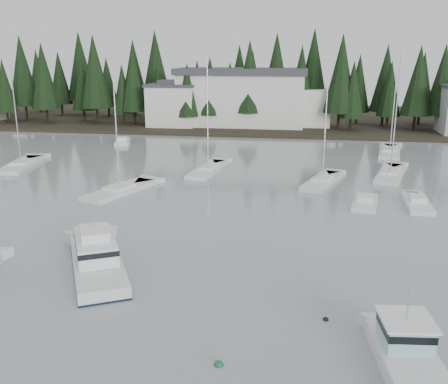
# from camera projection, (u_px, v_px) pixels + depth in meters

# --- Properties ---
(far_shore_land) EXTENTS (240.00, 54.00, 1.00)m
(far_shore_land) POSITION_uv_depth(u_px,v_px,m) (272.00, 119.00, 111.82)
(far_shore_land) COLOR black
(far_shore_land) RESTS_ON ground
(conifer_treeline) EXTENTS (200.00, 22.00, 20.00)m
(conifer_treeline) POSITION_uv_depth(u_px,v_px,m) (268.00, 125.00, 101.36)
(conifer_treeline) COLOR black
(conifer_treeline) RESTS_ON ground
(house_west) EXTENTS (9.54, 7.42, 8.75)m
(house_west) POSITION_uv_depth(u_px,v_px,m) (173.00, 104.00, 96.20)
(house_west) COLOR silver
(house_west) RESTS_ON ground
(harbor_inn) EXTENTS (29.50, 11.50, 10.90)m
(harbor_inn) POSITION_uv_depth(u_px,v_px,m) (252.00, 98.00, 96.78)
(harbor_inn) COLOR silver
(harbor_inn) RESTS_ON ground
(cabin_cruiser_center) EXTENTS (7.51, 10.40, 4.34)m
(cabin_cruiser_center) POSITION_uv_depth(u_px,v_px,m) (97.00, 260.00, 33.83)
(cabin_cruiser_center) COLOR silver
(cabin_cruiser_center) RESTS_ON ground
(lobster_boat_teal) EXTENTS (3.44, 7.78, 4.19)m
(lobster_boat_teal) POSITION_uv_depth(u_px,v_px,m) (411.00, 364.00, 22.82)
(lobster_boat_teal) COLOR silver
(lobster_boat_teal) RESTS_ON ground
(sailboat_1) EXTENTS (5.17, 9.42, 11.65)m
(sailboat_1) POSITION_uv_depth(u_px,v_px,m) (322.00, 183.00, 56.37)
(sailboat_1) COLOR silver
(sailboat_1) RESTS_ON ground
(sailboat_2) EXTENTS (5.79, 9.71, 12.82)m
(sailboat_2) POSITION_uv_depth(u_px,v_px,m) (120.00, 192.00, 52.64)
(sailboat_2) COLOR silver
(sailboat_2) RESTS_ON ground
(sailboat_3) EXTENTS (5.24, 10.70, 14.81)m
(sailboat_3) POSITION_uv_depth(u_px,v_px,m) (390.00, 175.00, 59.74)
(sailboat_3) COLOR silver
(sailboat_3) RESTS_ON ground
(sailboat_7) EXTENTS (3.81, 10.13, 14.21)m
(sailboat_7) POSITION_uv_depth(u_px,v_px,m) (208.00, 171.00, 62.00)
(sailboat_7) COLOR silver
(sailboat_7) RESTS_ON ground
(sailboat_8) EXTENTS (4.58, 10.29, 13.28)m
(sailboat_8) POSITION_uv_depth(u_px,v_px,m) (22.00, 166.00, 64.67)
(sailboat_8) COLOR silver
(sailboat_8) RESTS_ON ground
(sailboat_9) EXTENTS (4.55, 10.86, 12.10)m
(sailboat_9) POSITION_uv_depth(u_px,v_px,m) (390.00, 153.00, 73.27)
(sailboat_9) COLOR silver
(sailboat_9) RESTS_ON ground
(runabout_1) EXTENTS (3.05, 5.44, 1.42)m
(runabout_1) POSITION_uv_depth(u_px,v_px,m) (365.00, 204.00, 48.05)
(runabout_1) COLOR silver
(runabout_1) RESTS_ON ground
(runabout_3) EXTENTS (3.58, 5.80, 1.42)m
(runabout_3) POSITION_uv_depth(u_px,v_px,m) (123.00, 143.00, 81.17)
(runabout_3) COLOR silver
(runabout_3) RESTS_ON ground
(runabout_4) EXTENTS (2.46, 6.70, 1.42)m
(runabout_4) POSITION_uv_depth(u_px,v_px,m) (417.00, 204.00, 48.06)
(runabout_4) COLOR silver
(runabout_4) RESTS_ON ground
(mooring_buoy_green) EXTENTS (0.47, 0.47, 0.47)m
(mooring_buoy_green) POSITION_uv_depth(u_px,v_px,m) (219.00, 365.00, 23.54)
(mooring_buoy_green) COLOR #145933
(mooring_buoy_green) RESTS_ON ground
(mooring_buoy_dark) EXTENTS (0.34, 0.34, 0.34)m
(mooring_buoy_dark) POSITION_uv_depth(u_px,v_px,m) (326.00, 320.00, 27.54)
(mooring_buoy_dark) COLOR black
(mooring_buoy_dark) RESTS_ON ground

